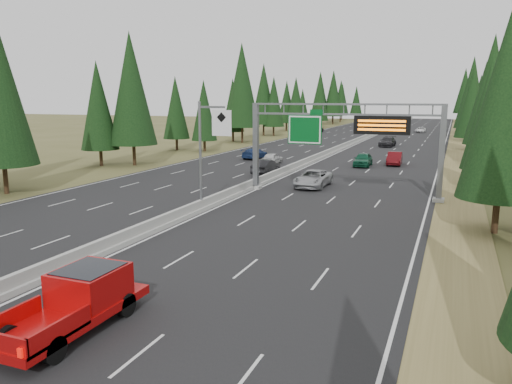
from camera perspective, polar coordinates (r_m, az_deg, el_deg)
road at (r=89.03m, az=10.60°, el=5.17°), size 32.00×260.00×0.08m
shoulder_right at (r=87.38m, az=22.16°, el=4.46°), size 3.60×260.00×0.06m
shoulder_left at (r=94.09m, az=-0.13°, el=5.63°), size 3.60×260.00×0.06m
median_barrier at (r=89.00m, az=10.61°, el=5.41°), size 0.70×260.00×0.85m
sign_gantry at (r=42.77m, az=10.71°, el=6.43°), size 16.75×0.98×7.80m
hov_sign_pole at (r=36.14m, az=-5.60°, el=4.95°), size 2.80×0.50×8.00m
tree_row_right at (r=86.90m, az=25.32°, el=10.29°), size 12.13×239.00×18.88m
tree_row_left at (r=85.00m, az=-5.60°, el=11.10°), size 12.06×238.29×18.37m
silver_minivan at (r=47.17m, az=6.54°, el=1.54°), size 2.69×5.71×1.58m
red_pickup at (r=19.53m, az=-19.38°, el=-11.19°), size 2.26×6.33×2.06m
car_ahead_green at (r=62.60m, az=12.13°, el=3.66°), size 2.10×4.91×1.65m
car_ahead_dkred at (r=64.86m, az=15.56°, el=3.72°), size 1.92×4.94×1.60m
car_ahead_dkgrey at (r=89.54m, az=14.80°, el=5.58°), size 2.64×5.78×1.64m
car_ahead_white at (r=128.81m, az=18.29°, el=6.77°), size 2.40×4.73×1.28m
car_ahead_far at (r=152.64m, az=15.97°, el=7.44°), size 1.75×4.15×1.40m
car_onc_near at (r=54.97m, az=1.13°, el=2.91°), size 1.81×4.84×1.58m
car_onc_blue at (r=69.06m, az=-0.15°, el=4.45°), size 2.44×5.15×1.45m
car_onc_white at (r=63.46m, az=1.89°, el=3.88°), size 1.73×4.23×1.44m
car_onc_far at (r=123.83m, az=6.96°, el=7.15°), size 2.86×5.73×1.56m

